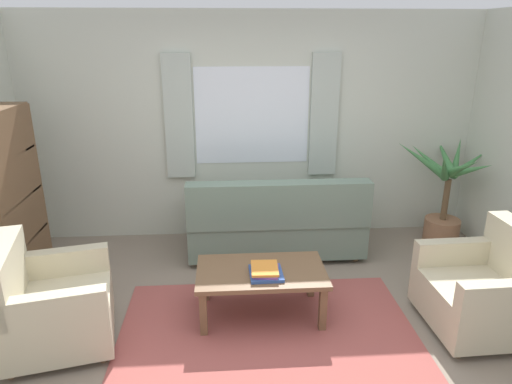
# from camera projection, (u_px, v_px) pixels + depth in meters

# --- Properties ---
(ground_plane) EXTENTS (6.24, 6.24, 0.00)m
(ground_plane) POSITION_uv_depth(u_px,v_px,m) (269.00, 344.00, 3.67)
(ground_plane) COLOR gray
(wall_back) EXTENTS (5.32, 0.12, 2.60)m
(wall_back) POSITION_uv_depth(u_px,v_px,m) (252.00, 128.00, 5.37)
(wall_back) COLOR beige
(wall_back) RESTS_ON ground_plane
(window_with_curtains) EXTENTS (1.98, 0.07, 1.40)m
(window_with_curtains) POSITION_uv_depth(u_px,v_px,m) (252.00, 116.00, 5.25)
(window_with_curtains) COLOR white
(area_rug) EXTENTS (2.45, 1.91, 0.01)m
(area_rug) POSITION_uv_depth(u_px,v_px,m) (269.00, 344.00, 3.67)
(area_rug) COLOR #9E4C47
(area_rug) RESTS_ON ground_plane
(couch) EXTENTS (1.90, 0.82, 0.92)m
(couch) POSITION_uv_depth(u_px,v_px,m) (276.00, 223.00, 5.06)
(couch) COLOR slate
(couch) RESTS_ON ground_plane
(armchair_left) EXTENTS (0.98, 1.00, 0.88)m
(armchair_left) POSITION_uv_depth(u_px,v_px,m) (48.00, 305.00, 3.57)
(armchair_left) COLOR #BCB293
(armchair_left) RESTS_ON ground_plane
(armchair_right) EXTENTS (0.85, 0.87, 0.88)m
(armchair_right) POSITION_uv_depth(u_px,v_px,m) (487.00, 290.00, 3.77)
(armchair_right) COLOR #BCB293
(armchair_right) RESTS_ON ground_plane
(coffee_table) EXTENTS (1.10, 0.64, 0.44)m
(coffee_table) POSITION_uv_depth(u_px,v_px,m) (261.00, 276.00, 3.94)
(coffee_table) COLOR brown
(coffee_table) RESTS_ON ground_plane
(book_stack_on_table) EXTENTS (0.28, 0.30, 0.07)m
(book_stack_on_table) POSITION_uv_depth(u_px,v_px,m) (265.00, 271.00, 3.83)
(book_stack_on_table) COLOR #335199
(book_stack_on_table) RESTS_ON coffee_table
(potted_plant) EXTENTS (1.12, 1.29, 1.24)m
(potted_plant) POSITION_uv_depth(u_px,v_px,m) (445.00, 197.00, 5.30)
(potted_plant) COLOR #9E6B4C
(potted_plant) RESTS_ON ground_plane
(bookshelf) EXTENTS (0.30, 0.94, 1.72)m
(bookshelf) POSITION_uv_depth(u_px,v_px,m) (13.00, 208.00, 4.38)
(bookshelf) COLOR brown
(bookshelf) RESTS_ON ground_plane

